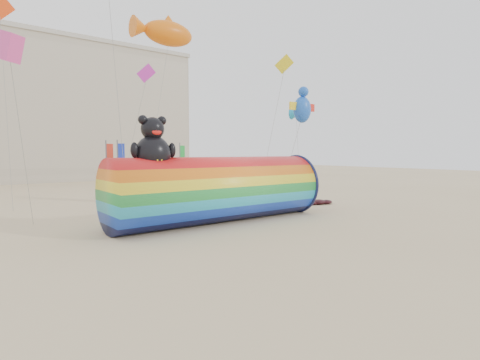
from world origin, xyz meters
TOP-DOWN VIEW (x-y plane):
  - ground at (0.00, 0.00)m, footprint 160.00×160.00m
  - windsock_assembly at (-1.46, 1.00)m, footprint 13.46×4.10m
  - kite_handler at (8.65, 3.34)m, footprint 0.74×0.57m
  - fabric_bundle at (9.23, 2.26)m, footprint 2.62×1.35m
  - festival_banners at (-0.39, 15.26)m, footprint 9.79×5.77m
  - flying_kites at (0.95, 7.24)m, footprint 29.26×13.32m

SIDE VIEW (x-z plane):
  - ground at x=0.00m, z-range 0.00..0.00m
  - fabric_bundle at x=9.23m, z-range -0.03..0.37m
  - kite_handler at x=8.65m, z-range 0.00..1.82m
  - windsock_assembly at x=-1.46m, z-range -1.04..5.16m
  - festival_banners at x=-0.39m, z-range 0.04..5.24m
  - flying_kites at x=0.95m, z-range 6.81..17.82m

